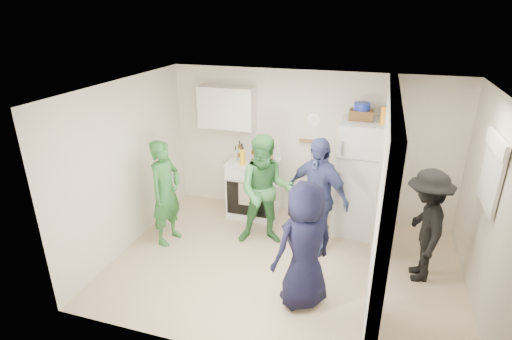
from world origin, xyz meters
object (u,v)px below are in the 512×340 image
Objects in this scene: wicker_basket at (361,115)px; person_navy at (304,246)px; stove at (254,188)px; person_green_center at (266,191)px; person_green_left at (166,193)px; yellow_cup_stack_top at (384,116)px; person_nook at (425,226)px; blue_bowl at (362,106)px; fridge at (361,178)px; person_denim at (317,196)px.

wicker_basket reaches higher than person_navy.
stove is 0.58× the size of person_green_center.
person_green_left reaches higher than person_navy.
wicker_basket is 0.22× the size of person_navy.
yellow_cup_stack_top is 0.16× the size of person_nook.
blue_bowl is 3.20m from person_green_left.
fridge is 2.07m from person_navy.
person_green_left is 0.93× the size of person_denim.
blue_bowl is 0.14× the size of person_green_center.
fridge is 1.36m from person_nook.
stove is 2.49m from yellow_cup_stack_top.
person_navy is (-0.42, -2.05, -1.24)m from blue_bowl.
person_green_center is 1.07× the size of person_navy.
person_green_center is (1.44, 0.41, 0.04)m from person_green_left.
stove is 2.29m from blue_bowl.
wicker_basket is (1.69, 0.02, 1.42)m from stove.
person_navy is (1.27, -2.03, 0.31)m from stove.
person_navy is at bearing -111.29° from yellow_cup_stack_top.
person_nook is (1.40, 0.97, -0.03)m from person_navy.
stove is 0.62× the size of person_navy.
stove is 2.85× the size of wicker_basket.
person_denim is (1.21, -0.80, 0.39)m from stove.
wicker_basket reaches higher than person_green_left.
fridge reaches higher than person_green_center.
wicker_basket is 0.36m from yellow_cup_stack_top.
fridge reaches higher than person_denim.
wicker_basket is 0.20× the size of person_denim.
blue_bowl is 0.36m from yellow_cup_stack_top.
person_navy is (0.82, -1.21, -0.06)m from person_green_center.
fridge is at bearing -26.57° from wicker_basket.
person_green_left is 0.95× the size of person_green_center.
stove is 1.62m from person_green_left.
person_denim reaches higher than person_green_center.
blue_bowl is at bearing 0.00° from wicker_basket.
fridge is 7.68× the size of blue_bowl.
fridge is at bearing -0.96° from stove.
fridge is at bearing 155.56° from yellow_cup_stack_top.
stove is at bearing -101.60° from person_navy.
blue_bowl is 0.96× the size of yellow_cup_stack_top.
wicker_basket reaches higher than fridge.
person_denim is at bearing -120.08° from wicker_basket.
fridge is at bearing 80.29° from person_denim.
yellow_cup_stack_top is at bearing -3.71° from stove.
stove is 2.88m from person_nook.
yellow_cup_stack_top is at bearing -24.44° from fridge.
person_green_center is 1.46m from person_navy.
person_denim is at bearing -33.40° from stove.
person_denim is at bearing -104.60° from person_nook.
blue_bowl is at bearing -142.15° from person_nook.
person_nook is (0.66, -0.93, -1.19)m from yellow_cup_stack_top.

